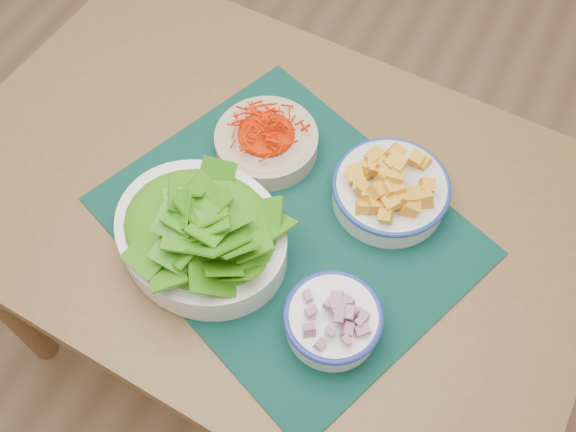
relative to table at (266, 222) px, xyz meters
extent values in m
plane|color=#916746|center=(-0.28, 0.15, -0.65)|extent=(4.00, 4.00, 0.00)
cube|color=brown|center=(0.00, 0.00, 0.08)|extent=(1.21, 0.84, 0.04)
cylinder|color=brown|center=(-0.51, 0.36, -0.29)|extent=(0.06, 0.06, 0.71)
cylinder|color=brown|center=(0.54, 0.31, -0.29)|extent=(0.06, 0.06, 0.71)
cube|color=black|center=(0.07, -0.04, 0.10)|extent=(0.71, 0.65, 0.00)
cylinder|color=#BFAD8E|center=(-0.04, 0.08, 0.13)|extent=(0.19, 0.19, 0.04)
ellipsoid|color=#F62E02|center=(-0.04, 0.08, 0.16)|extent=(0.16, 0.16, 0.03)
cylinder|color=silver|center=(0.20, 0.08, 0.13)|extent=(0.22, 0.22, 0.05)
torus|color=navy|center=(0.20, 0.08, 0.15)|extent=(0.20, 0.20, 0.01)
ellipsoid|color=#F6AC25|center=(0.20, 0.08, 0.18)|extent=(0.17, 0.17, 0.05)
ellipsoid|color=#216F08|center=(-0.04, -0.14, 0.20)|extent=(0.26, 0.22, 0.07)
cylinder|color=white|center=(0.21, -0.18, 0.13)|extent=(0.17, 0.17, 0.05)
torus|color=navy|center=(0.21, -0.18, 0.15)|extent=(0.15, 0.15, 0.01)
ellipsoid|color=maroon|center=(0.21, -0.18, 0.17)|extent=(0.13, 0.13, 0.02)
camera|label=1|loc=(0.32, -0.54, 1.06)|focal=40.00mm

